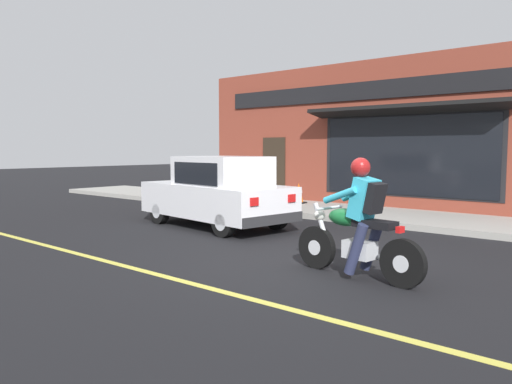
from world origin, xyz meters
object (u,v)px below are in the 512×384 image
Objects in this scene: motorcycle_with_rider at (358,228)px; trash_bin at (200,183)px; traffic_cone at (299,193)px; car_hatchback at (217,193)px.

trash_bin is (5.04, 8.54, -0.04)m from motorcycle_with_rider.
traffic_cone is at bearing -74.78° from trash_bin.
car_hatchback is at bearing -170.14° from traffic_cone.
traffic_cone is at bearing 41.61° from motorcycle_with_rider.
traffic_cone is at bearing 9.86° from car_hatchback.
motorcycle_with_rider is at bearing -120.54° from trash_bin.
trash_bin is (3.16, 3.98, -0.13)m from car_hatchback.
motorcycle_with_rider is at bearing -112.39° from car_hatchback.
trash_bin is at bearing 51.54° from car_hatchback.
car_hatchback is (1.88, 4.56, 0.09)m from motorcycle_with_rider.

